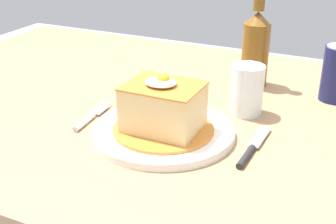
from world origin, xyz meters
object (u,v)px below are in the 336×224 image
Objects in this scene: knife at (250,151)px; drinking_glass at (247,93)px; fork at (90,118)px; beer_bottle_amber at (256,45)px; main_plate at (164,131)px.

knife is 1.57× the size of drinking_glass.
beer_bottle_amber is at bearing 54.34° from fork.
knife is 0.18m from drinking_glass.
drinking_glass reaches higher than fork.
fork is at bearing -125.66° from beer_bottle_amber.
beer_bottle_amber is 0.18m from drinking_glass.
main_plate is 0.20m from drinking_glass.
beer_bottle_amber is (0.24, 0.34, 0.09)m from fork.
knife is 0.62× the size of beer_bottle_amber.
beer_bottle_amber reaches higher than drinking_glass.
main_plate reaches higher than fork.
drinking_glass is (0.28, 0.17, 0.04)m from fork.
beer_bottle_amber reaches higher than main_plate.
drinking_glass is (0.03, -0.17, -0.05)m from beer_bottle_amber.
fork is (-0.16, -0.00, -0.00)m from main_plate.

